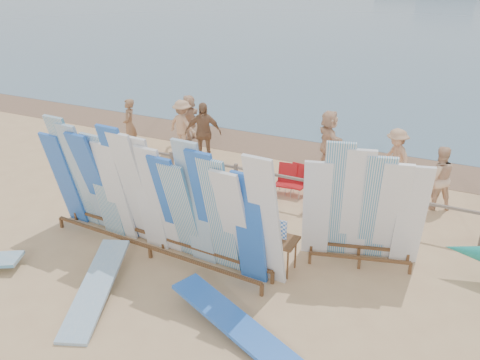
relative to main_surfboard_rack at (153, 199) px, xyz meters
The scene contains 19 objects.
ground 1.34m from the main_surfboard_rack, 59.06° to the left, with size 160.00×160.00×0.00m, color tan.
wet_sand_strip 7.66m from the main_surfboard_rack, 88.42° to the left, with size 40.00×2.60×0.01m, color brown.
fence 3.42m from the main_surfboard_rack, 86.45° to the left, with size 12.08×0.08×0.90m.
main_surfboard_rack is the anchor object (origin of this frame).
side_surfboard_rack 4.26m from the main_surfboard_rack, 21.18° to the left, with size 2.46×1.21×2.74m.
vendor_table 2.72m from the main_surfboard_rack, 12.45° to the left, with size 0.87×0.62×1.14m.
flat_board_a 2.19m from the main_surfboard_rack, 93.95° to the right, with size 0.56×2.70×0.07m, color #81ACCE.
flat_board_d 3.29m from the main_surfboard_rack, 30.02° to the right, with size 0.56×2.70×0.07m, color blue.
beach_chair_left 4.52m from the main_surfboard_rack, 68.13° to the left, with size 0.58×0.60×0.82m.
beach_chair_right 4.38m from the main_surfboard_rack, 71.47° to the left, with size 0.56×0.58×0.80m.
stroller 5.66m from the main_surfboard_rack, 52.03° to the left, with size 0.65×0.79×0.95m.
beachgoer_6 5.25m from the main_surfboard_rack, 48.99° to the left, with size 0.76×0.36×1.56m, color tan.
beachgoer_8 7.07m from the main_surfboard_rack, 44.33° to the left, with size 0.80×0.38×1.65m, color beige.
beachgoer_1 6.70m from the main_surfboard_rack, 132.03° to the left, with size 0.62×0.34×1.71m, color #8C6042.
beachgoer_9 7.03m from the main_surfboard_rack, 56.93° to the left, with size 1.06×0.44×1.64m, color tan.
beachgoer_3 6.48m from the main_surfboard_rack, 117.14° to the left, with size 1.08×0.45×1.67m, color tan.
beachgoer_11 7.50m from the main_surfboard_rack, 116.13° to the left, with size 1.47×0.47×1.58m, color beige.
beachgoer_5 6.60m from the main_surfboard_rack, 74.27° to the left, with size 1.65×0.53×1.78m, color beige.
beachgoer_4 5.39m from the main_surfboard_rack, 109.36° to the left, with size 1.11×0.48×1.89m, color #8C6042.
Camera 1 is at (5.55, -7.97, 5.82)m, focal length 38.00 mm.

